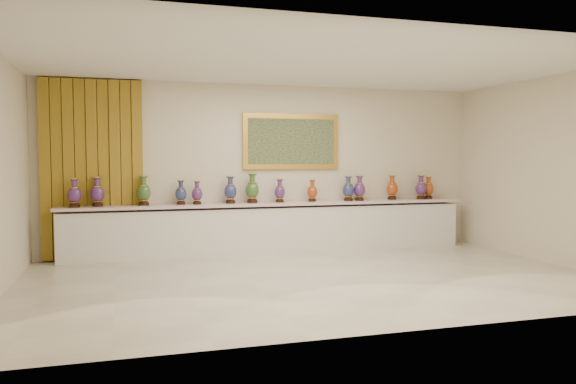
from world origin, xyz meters
name	(u,v)px	position (x,y,z in m)	size (l,w,h in m)	color
ground	(314,279)	(0.00, 0.00, 0.00)	(8.00, 8.00, 0.00)	beige
room	(127,165)	(-2.48, 2.44, 1.58)	(8.00, 8.00, 8.00)	beige
counter	(273,228)	(0.00, 2.27, 0.44)	(7.28, 0.48, 0.90)	white
vase_0	(74,194)	(-3.30, 2.21, 1.11)	(0.25, 0.25, 0.47)	black
vase_1	(97,193)	(-2.96, 2.29, 1.12)	(0.27, 0.27, 0.49)	black
vase_2	(144,192)	(-2.22, 2.26, 1.12)	(0.29, 0.29, 0.50)	black
vase_3	(181,194)	(-1.61, 2.28, 1.09)	(0.23, 0.23, 0.42)	black
vase_4	(197,194)	(-1.34, 2.26, 1.08)	(0.21, 0.21, 0.40)	black
vase_5	(230,191)	(-0.76, 2.28, 1.11)	(0.23, 0.23, 0.48)	black
vase_6	(252,190)	(-0.37, 2.29, 1.13)	(0.25, 0.25, 0.52)	black
vase_7	(280,192)	(0.13, 2.28, 1.09)	(0.25, 0.25, 0.42)	black
vase_8	(312,192)	(0.75, 2.28, 1.08)	(0.20, 0.20, 0.40)	black
vase_9	(348,190)	(1.43, 2.23, 1.11)	(0.26, 0.26, 0.46)	black
vase_10	(359,189)	(1.65, 2.23, 1.11)	(0.28, 0.28, 0.46)	black
vase_11	(392,189)	(2.35, 2.28, 1.11)	(0.28, 0.28, 0.46)	black
vase_12	(421,188)	(2.94, 2.25, 1.11)	(0.25, 0.25, 0.46)	black
vase_13	(429,189)	(3.13, 2.29, 1.09)	(0.22, 0.22, 0.43)	black
label_card	(143,206)	(-2.24, 2.13, 0.90)	(0.10, 0.06, 0.00)	white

